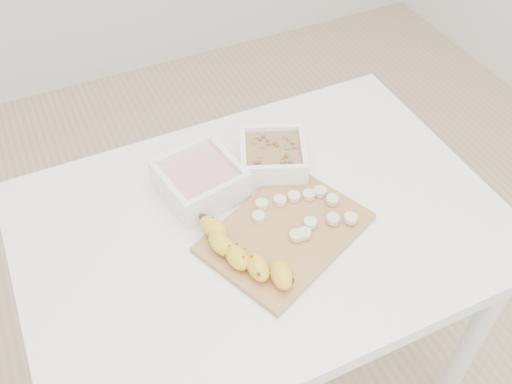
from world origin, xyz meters
name	(u,v)px	position (x,y,z in m)	size (l,w,h in m)	color
ground	(260,380)	(0.00, 0.00, 0.00)	(3.50, 3.50, 0.00)	#C6AD89
table	(262,249)	(0.00, 0.00, 0.65)	(1.00, 0.70, 0.75)	white
bowl_yogurt	(200,180)	(-0.08, 0.13, 0.79)	(0.19, 0.19, 0.07)	white
bowl_granola	(273,156)	(0.09, 0.14, 0.78)	(0.19, 0.19, 0.07)	white
cutting_board	(285,233)	(0.03, -0.05, 0.76)	(0.32, 0.23, 0.01)	#B67D45
banana	(245,254)	(-0.08, -0.09, 0.78)	(0.06, 0.23, 0.04)	gold
banana_slices	(304,211)	(0.08, -0.03, 0.77)	(0.19, 0.14, 0.02)	beige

